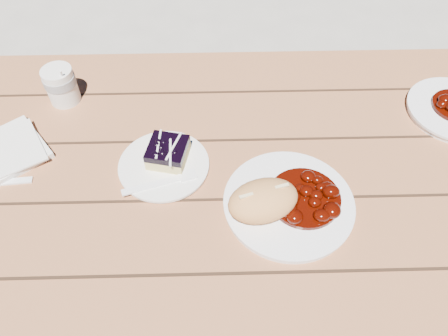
{
  "coord_description": "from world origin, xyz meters",
  "views": [
    {
      "loc": [
        0.03,
        -0.58,
        1.48
      ],
      "look_at": [
        0.04,
        -0.05,
        0.81
      ],
      "focal_mm": 35.0,
      "sensor_mm": 36.0,
      "label": 1
    }
  ],
  "objects_px": {
    "main_plate": "(288,204)",
    "dessert_plate": "(164,166)",
    "coffee_cup": "(61,85)",
    "bread_roll": "(263,201)",
    "picnic_table": "(207,210)",
    "blueberry_cake": "(168,152)"
  },
  "relations": [
    {
      "from": "main_plate",
      "to": "dessert_plate",
      "type": "relative_size",
      "value": 1.35
    },
    {
      "from": "coffee_cup",
      "to": "bread_roll",
      "type": "bearing_deg",
      "value": -37.43
    },
    {
      "from": "main_plate",
      "to": "dessert_plate",
      "type": "distance_m",
      "value": 0.27
    },
    {
      "from": "bread_roll",
      "to": "dessert_plate",
      "type": "relative_size",
      "value": 0.73
    },
    {
      "from": "dessert_plate",
      "to": "coffee_cup",
      "type": "height_order",
      "value": "coffee_cup"
    },
    {
      "from": "bread_roll",
      "to": "dessert_plate",
      "type": "xyz_separation_m",
      "value": [
        -0.2,
        0.13,
        -0.05
      ]
    },
    {
      "from": "main_plate",
      "to": "coffee_cup",
      "type": "bearing_deg",
      "value": 147.31
    },
    {
      "from": "picnic_table",
      "to": "coffee_cup",
      "type": "relative_size",
      "value": 22.44
    },
    {
      "from": "bread_roll",
      "to": "dessert_plate",
      "type": "distance_m",
      "value": 0.24
    },
    {
      "from": "main_plate",
      "to": "dessert_plate",
      "type": "xyz_separation_m",
      "value": [
        -0.25,
        0.11,
        -0.0
      ]
    },
    {
      "from": "bread_roll",
      "to": "blueberry_cake",
      "type": "relative_size",
      "value": 1.46
    },
    {
      "from": "coffee_cup",
      "to": "blueberry_cake",
      "type": "bearing_deg",
      "value": -37.84
    },
    {
      "from": "main_plate",
      "to": "blueberry_cake",
      "type": "xyz_separation_m",
      "value": [
        -0.24,
        0.12,
        0.02
      ]
    },
    {
      "from": "main_plate",
      "to": "bread_roll",
      "type": "height_order",
      "value": "bread_roll"
    },
    {
      "from": "dessert_plate",
      "to": "blueberry_cake",
      "type": "relative_size",
      "value": 1.99
    },
    {
      "from": "blueberry_cake",
      "to": "dessert_plate",
      "type": "bearing_deg",
      "value": -111.23
    },
    {
      "from": "main_plate",
      "to": "bread_roll",
      "type": "distance_m",
      "value": 0.07
    },
    {
      "from": "coffee_cup",
      "to": "main_plate",
      "type": "bearing_deg",
      "value": -32.69
    },
    {
      "from": "picnic_table",
      "to": "bread_roll",
      "type": "height_order",
      "value": "bread_roll"
    },
    {
      "from": "picnic_table",
      "to": "coffee_cup",
      "type": "distance_m",
      "value": 0.45
    },
    {
      "from": "picnic_table",
      "to": "dessert_plate",
      "type": "distance_m",
      "value": 0.19
    },
    {
      "from": "main_plate",
      "to": "picnic_table",
      "type": "bearing_deg",
      "value": 149.07
    }
  ]
}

